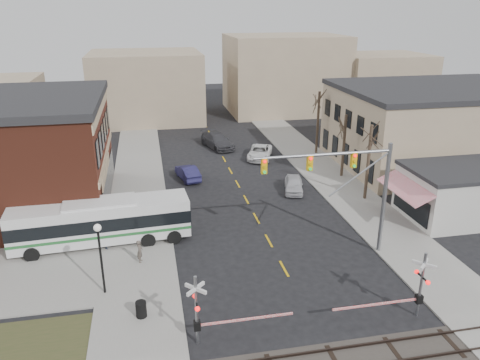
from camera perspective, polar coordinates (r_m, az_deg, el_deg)
name	(u,v)px	position (r m, az deg, el deg)	size (l,w,h in m)	color
ground	(293,285)	(30.14, 6.49, -12.64)	(160.00, 160.00, 0.00)	black
sidewalk_west	(139,183)	(46.87, -12.25, -0.38)	(5.00, 60.00, 0.12)	gray
sidewalk_east	(322,170)	(50.08, 9.99, 1.16)	(5.00, 60.00, 0.12)	gray
tan_building	(435,126)	(54.66, 22.66, 6.10)	(20.30, 15.30, 8.50)	tan
awning_shop	(457,193)	(41.75, 24.94, -1.44)	(9.74, 6.20, 4.30)	beige
tree_east_a	(368,162)	(42.50, 15.36, 2.08)	(0.28, 0.28, 6.75)	#382B21
tree_east_b	(344,146)	(47.85, 12.53, 4.09)	(0.28, 0.28, 6.30)	#382B21
tree_east_c	(318,123)	(54.95, 9.46, 6.91)	(0.28, 0.28, 7.20)	#382B21
transit_bus	(101,221)	(35.25, -16.53, -4.84)	(12.72, 3.58, 3.24)	silver
traffic_signal_mast	(350,179)	(31.62, 13.30, 0.14)	(9.35, 0.30, 8.00)	gray
rr_crossing_west	(205,310)	(24.60, -4.29, -15.55)	(5.60, 1.36, 4.00)	gray
rr_crossing_east	(414,286)	(27.98, 20.44, -12.05)	(5.60, 1.36, 4.00)	gray
street_lamp	(99,245)	(28.64, -16.76, -7.57)	(0.44, 0.44, 4.57)	black
trash_bin	(141,309)	(27.49, -11.96, -15.16)	(0.60, 0.60, 0.95)	black
car_a	(294,184)	(44.03, 6.56, -0.52)	(1.65, 4.11, 1.40)	#B5B5BA
car_b	(188,172)	(47.06, -6.39, 0.92)	(1.52, 4.37, 1.44)	#1E1C46
car_c	(260,152)	(53.28, 2.42, 3.39)	(2.39, 5.19, 1.44)	silver
car_d	(217,141)	(57.38, -2.77, 4.78)	(2.39, 5.88, 1.71)	#36363A
pedestrian_near	(140,251)	(32.49, -12.12, -8.48)	(0.58, 0.38, 1.60)	#564C45
pedestrian_far	(109,237)	(34.83, -15.69, -6.72)	(0.79, 0.61, 1.62)	#36435E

